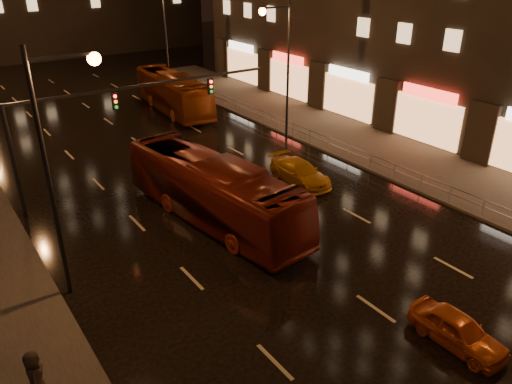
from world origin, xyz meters
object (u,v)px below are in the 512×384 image
at_px(taxi_far, 300,172).
at_px(pedestrian_c, 35,376).
at_px(bus_red, 213,190).
at_px(taxi_near, 457,330).
at_px(bus_curb, 173,92).

bearing_deg(taxi_far, pedestrian_c, -152.77).
bearing_deg(taxi_far, bus_red, -168.91).
distance_m(taxi_near, pedestrian_c, 14.15).
xyz_separation_m(bus_curb, taxi_near, (-5.13, -32.74, -1.06)).
bearing_deg(pedestrian_c, bus_red, -42.01).
distance_m(bus_red, taxi_near, 13.27).
relative_size(bus_red, bus_curb, 1.03).
relative_size(taxi_far, pedestrian_c, 2.53).
height_order(bus_red, bus_curb, bus_red).
xyz_separation_m(bus_curb, taxi_far, (-0.73, -18.60, -1.00)).
height_order(bus_red, pedestrian_c, bus_red).
bearing_deg(pedestrian_c, taxi_near, -100.65).
relative_size(bus_curb, taxi_near, 3.33).
relative_size(taxi_near, pedestrian_c, 1.98).
bearing_deg(bus_curb, pedestrian_c, -118.73).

